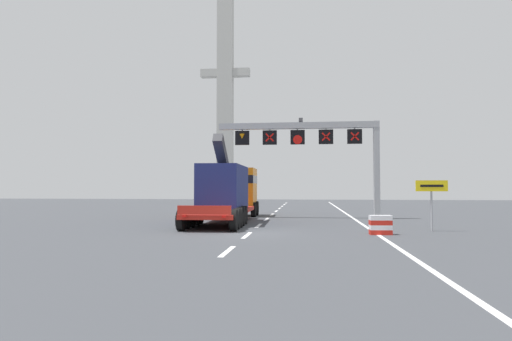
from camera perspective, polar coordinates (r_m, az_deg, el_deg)
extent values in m
plane|color=#424449|center=(21.27, -1.29, -8.17)|extent=(112.00, 112.00, 0.00)
cube|color=silver|center=(15.37, -3.76, -10.48)|extent=(0.20, 2.60, 0.01)
cube|color=silver|center=(20.30, -1.20, -8.45)|extent=(0.20, 2.60, 0.01)
cube|color=silver|center=(25.27, 0.35, -7.20)|extent=(0.20, 2.60, 0.01)
cube|color=silver|center=(30.27, 1.38, -6.36)|extent=(0.20, 2.60, 0.01)
cube|color=silver|center=(35.27, 2.11, -5.76)|extent=(0.20, 2.60, 0.01)
cube|color=silver|center=(40.28, 2.67, -5.31)|extent=(0.20, 2.60, 0.01)
cube|color=silver|center=(45.30, 3.10, -4.96)|extent=(0.20, 2.60, 0.01)
cube|color=silver|center=(50.32, 3.44, -4.67)|extent=(0.20, 2.60, 0.01)
cube|color=silver|center=(55.35, 3.72, -4.44)|extent=(0.20, 2.60, 0.01)
cube|color=silver|center=(60.37, 3.95, -4.25)|extent=(0.20, 2.60, 0.01)
cube|color=silver|center=(33.20, 12.33, -5.94)|extent=(0.20, 63.00, 0.01)
cube|color=#9EA0A5|center=(31.78, 15.46, 0.11)|extent=(0.40, 0.40, 6.88)
cube|color=slate|center=(31.84, 15.52, -6.02)|extent=(0.90, 0.90, 0.08)
cube|color=#9EA0A5|center=(31.68, 5.44, 5.84)|extent=(11.43, 0.44, 0.44)
cube|color=#4C4C51|center=(31.74, 5.86, 6.56)|extent=(0.28, 0.40, 0.28)
cube|color=black|center=(31.76, 12.73, 4.35)|extent=(1.02, 0.24, 1.03)
cube|color=#9EA0A5|center=(31.83, 12.73, 5.35)|extent=(0.08, 0.08, 0.16)
cube|color=red|center=(31.63, 12.76, 4.37)|extent=(0.62, 0.02, 0.62)
cube|color=red|center=(31.63, 12.76, 4.37)|extent=(0.62, 0.02, 0.62)
cube|color=black|center=(31.61, 9.10, 4.35)|extent=(1.02, 0.24, 1.03)
cube|color=#9EA0A5|center=(31.67, 9.10, 5.36)|extent=(0.08, 0.08, 0.16)
cube|color=red|center=(31.48, 9.11, 4.38)|extent=(0.62, 0.02, 0.62)
cube|color=red|center=(31.48, 9.11, 4.38)|extent=(0.62, 0.02, 0.62)
cube|color=black|center=(31.58, 5.45, 4.34)|extent=(1.02, 0.24, 1.03)
cube|color=#9EA0A5|center=(31.65, 5.45, 5.35)|extent=(0.08, 0.08, 0.16)
cone|color=red|center=(31.43, 5.45, 4.03)|extent=(0.65, 0.02, 0.65)
cube|color=black|center=(31.68, 1.81, 4.31)|extent=(1.02, 0.24, 1.03)
cube|color=#9EA0A5|center=(31.75, 1.80, 5.32)|extent=(0.08, 0.08, 0.16)
cube|color=red|center=(31.55, 1.79, 4.34)|extent=(0.62, 0.02, 0.62)
cube|color=red|center=(31.55, 1.79, 4.34)|extent=(0.62, 0.02, 0.62)
cube|color=black|center=(31.91, -1.80, 4.27)|extent=(1.02, 0.24, 1.03)
cube|color=#9EA0A5|center=(31.97, -1.80, 5.27)|extent=(0.08, 0.08, 0.16)
cone|color=orange|center=(31.79, -1.83, 4.48)|extent=(0.37, 0.37, 0.36)
cube|color=red|center=(26.72, -4.37, -5.36)|extent=(2.99, 10.45, 0.24)
cube|color=red|center=(21.52, -6.77, -5.15)|extent=(2.66, 0.13, 0.44)
cylinder|color=black|center=(22.63, -9.72, -6.38)|extent=(0.34, 1.11, 1.10)
cylinder|color=black|center=(22.08, -2.90, -6.52)|extent=(0.34, 1.11, 1.10)
cylinder|color=black|center=(23.64, -9.05, -6.20)|extent=(0.34, 1.11, 1.10)
cylinder|color=black|center=(23.12, -2.52, -6.32)|extent=(0.34, 1.11, 1.10)
cylinder|color=black|center=(24.66, -8.44, -6.04)|extent=(0.34, 1.11, 1.10)
cylinder|color=black|center=(24.16, -2.17, -6.14)|extent=(0.34, 1.11, 1.10)
cylinder|color=black|center=(25.68, -7.87, -5.88)|extent=(0.34, 1.11, 1.10)
cylinder|color=black|center=(25.19, -1.86, -5.97)|extent=(0.34, 1.11, 1.10)
cylinder|color=black|center=(26.70, -7.35, -5.74)|extent=(0.34, 1.11, 1.10)
cylinder|color=black|center=(26.23, -1.56, -5.82)|extent=(0.34, 1.11, 1.10)
cube|color=orange|center=(33.69, -2.30, -2.37)|extent=(2.64, 3.25, 3.10)
cube|color=black|center=(33.70, -2.30, -1.18)|extent=(2.66, 3.27, 0.60)
cylinder|color=black|center=(34.80, -4.22, -4.91)|extent=(0.36, 1.11, 1.10)
cylinder|color=black|center=(34.46, 0.02, -4.94)|extent=(0.36, 1.11, 1.10)
cylinder|color=black|center=(32.83, -4.81, -5.07)|extent=(0.36, 1.11, 1.10)
cylinder|color=black|center=(32.47, -0.31, -5.11)|extent=(0.36, 1.11, 1.10)
cube|color=navy|center=(27.07, -4.22, -2.21)|extent=(2.49, 5.76, 2.70)
cube|color=#2D2D33|center=(26.29, -4.52, 2.04)|extent=(0.62, 2.95, 2.29)
cube|color=red|center=(21.73, -9.34, -5.90)|extent=(0.20, 0.06, 0.12)
cube|color=red|center=(21.31, -4.21, -6.00)|extent=(0.20, 0.06, 0.12)
cylinder|color=#9EA0A5|center=(23.85, 21.92, -4.28)|extent=(0.10, 0.10, 2.56)
cube|color=yellow|center=(23.77, 21.93, -1.87)|extent=(1.56, 0.06, 0.56)
cube|color=black|center=(23.74, 21.95, -1.87)|extent=(1.13, 0.01, 0.12)
cube|color=red|center=(21.44, 15.93, -7.74)|extent=(1.04, 0.58, 0.23)
cube|color=white|center=(21.42, 15.93, -7.14)|extent=(1.04, 0.58, 0.22)
cube|color=red|center=(21.40, 15.92, -6.54)|extent=(1.04, 0.58, 0.23)
cube|color=white|center=(21.38, 15.91, -5.94)|extent=(1.04, 0.58, 0.23)
cube|color=#B7B7B2|center=(81.01, -4.03, 9.50)|extent=(2.80, 2.00, 37.13)
cube|color=#B7B7B2|center=(82.02, -4.02, 12.55)|extent=(9.00, 1.60, 1.40)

